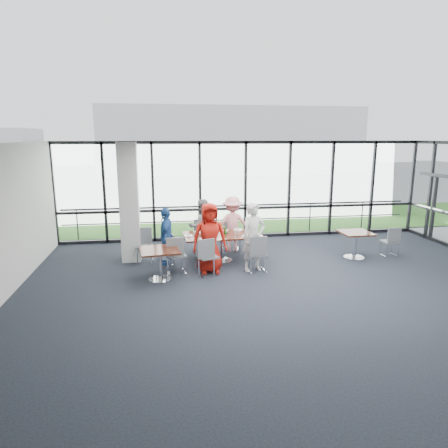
{
  "coord_description": "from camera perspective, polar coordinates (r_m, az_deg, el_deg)",
  "views": [
    {
      "loc": [
        -2.76,
        -7.8,
        3.32
      ],
      "look_at": [
        -1.16,
        2.22,
        1.1
      ],
      "focal_mm": 32.0,
      "sensor_mm": 36.0,
      "label": 1
    }
  ],
  "objects": [
    {
      "name": "floor",
      "position": [
        8.92,
        9.78,
        -9.77
      ],
      "size": [
        12.0,
        10.0,
        0.02
      ],
      "primitive_type": "cube",
      "color": "black",
      "rests_on": "ground"
    },
    {
      "name": "ceiling",
      "position": [
        8.27,
        10.6,
        11.31
      ],
      "size": [
        12.0,
        10.0,
        0.04
      ],
      "primitive_type": "cube",
      "color": "silver",
      "rests_on": "ground"
    },
    {
      "name": "curtain_wall_back",
      "position": [
        13.21,
        3.07,
        4.84
      ],
      "size": [
        12.0,
        0.1,
        3.2
      ],
      "primitive_type": "cube",
      "color": "white",
      "rests_on": "ground"
    },
    {
      "name": "exit_door",
      "position": [
        14.67,
        27.75,
        2.01
      ],
      "size": [
        0.12,
        1.6,
        2.1
      ],
      "primitive_type": "cube",
      "color": "black",
      "rests_on": "ground"
    },
    {
      "name": "structural_column",
      "position": [
        10.97,
        -13.38,
        2.98
      ],
      "size": [
        0.5,
        0.5,
        3.2
      ],
      "primitive_type": "cube",
      "color": "white",
      "rests_on": "ground"
    },
    {
      "name": "apron",
      "position": [
        18.32,
        -0.26,
        1.83
      ],
      "size": [
        80.0,
        70.0,
        0.02
      ],
      "primitive_type": "cube",
      "color": "gray",
      "rests_on": "ground"
    },
    {
      "name": "grass_strip",
      "position": [
        16.38,
        0.81,
        0.68
      ],
      "size": [
        80.0,
        5.0,
        0.01
      ],
      "primitive_type": "cube",
      "color": "#295C1D",
      "rests_on": "ground"
    },
    {
      "name": "hangar_main",
      "position": [
        40.37,
        0.58,
        11.88
      ],
      "size": [
        24.0,
        10.0,
        6.0
      ],
      "primitive_type": "cube",
      "color": "silver",
      "rests_on": "ground"
    },
    {
      "name": "guard_rail",
      "position": [
        13.97,
        2.5,
        0.68
      ],
      "size": [
        12.0,
        0.06,
        0.06
      ],
      "primitive_type": "cylinder",
      "rotation": [
        0.0,
        1.57,
        0.0
      ],
      "color": "#2D2D33",
      "rests_on": "ground"
    },
    {
      "name": "main_table",
      "position": [
        10.78,
        -0.25,
        -2.07
      ],
      "size": [
        2.11,
        1.21,
        0.75
      ],
      "rotation": [
        0.0,
        0.0,
        0.04
      ],
      "color": "#38100E",
      "rests_on": "ground"
    },
    {
      "name": "side_table_left",
      "position": [
        9.48,
        -9.21,
        -4.26
      ],
      "size": [
        0.99,
        0.99,
        0.75
      ],
      "rotation": [
        0.0,
        0.0,
        0.12
      ],
      "color": "#38100E",
      "rests_on": "ground"
    },
    {
      "name": "side_table_right",
      "position": [
        11.64,
        18.26,
        -1.68
      ],
      "size": [
        0.82,
        0.82,
        0.75
      ],
      "rotation": [
        0.0,
        0.0,
        -0.0
      ],
      "color": "#38100E",
      "rests_on": "ground"
    },
    {
      "name": "diner_near_left",
      "position": [
        9.87,
        -2.08,
        -2.0
      ],
      "size": [
        0.88,
        0.6,
        1.75
      ],
      "primitive_type": "imported",
      "rotation": [
        0.0,
        0.0,
        0.05
      ],
      "color": "#AB160D",
      "rests_on": "ground"
    },
    {
      "name": "diner_near_right",
      "position": [
        10.0,
        4.24,
        -1.9
      ],
      "size": [
        0.74,
        0.62,
        1.73
      ],
      "primitive_type": "imported",
      "rotation": [
        0.0,
        0.0,
        0.28
      ],
      "color": "silver",
      "rests_on": "ground"
    },
    {
      "name": "diner_far_left",
      "position": [
        11.48,
        -3.21,
        -0.37
      ],
      "size": [
        0.85,
        0.61,
        1.59
      ],
      "primitive_type": "imported",
      "rotation": [
        0.0,
        0.0,
        3.32
      ],
      "color": "slate",
      "rests_on": "ground"
    },
    {
      "name": "diner_far_right",
      "position": [
        11.69,
        1.22,
        -0.02
      ],
      "size": [
        1.09,
        0.62,
        1.64
      ],
      "primitive_type": "imported",
      "rotation": [
        0.0,
        0.0,
        3.07
      ],
      "color": "pink",
      "rests_on": "ground"
    },
    {
      "name": "diner_end",
      "position": [
        10.55,
        -8.23,
        -1.77
      ],
      "size": [
        0.61,
        0.96,
        1.54
      ],
      "primitive_type": "imported",
      "rotation": [
        0.0,
        0.0,
        -1.71
      ],
      "color": "#27559D",
      "rests_on": "ground"
    },
    {
      "name": "chair_main_nl",
      "position": [
        9.76,
        -2.36,
        -4.68
      ],
      "size": [
        0.56,
        0.56,
        0.93
      ],
      "primitive_type": null,
      "rotation": [
        0.0,
        0.0,
        0.28
      ],
      "color": "slate",
      "rests_on": "ground"
    },
    {
      "name": "chair_main_nr",
      "position": [
        10.05,
        4.68,
        -4.23
      ],
      "size": [
        0.47,
        0.47,
        0.92
      ],
      "primitive_type": null,
      "rotation": [
        0.0,
        0.0,
        0.05
      ],
      "color": "slate",
      "rests_on": "ground"
    },
    {
      "name": "chair_main_fl",
      "position": [
        11.69,
        -3.26,
        -1.86
      ],
      "size": [
        0.48,
        0.48,
        0.92
      ],
      "primitive_type": null,
      "rotation": [
        0.0,
        0.0,
        3.23
      ],
      "color": "slate",
      "rests_on": "ground"
    },
    {
      "name": "chair_main_fr",
      "position": [
        11.98,
        1.15,
        -1.74
      ],
      "size": [
        0.47,
        0.47,
        0.81
      ],
      "primitive_type": null,
      "rotation": [
        0.0,
        0.0,
        2.94
      ],
      "color": "slate",
      "rests_on": "ground"
    },
    {
      "name": "chair_main_end",
      "position": [
        10.67,
        -8.36,
        -3.63
      ],
      "size": [
        0.47,
        0.47,
        0.81
      ],
      "primitive_type": null,
      "rotation": [
        0.0,
        0.0,
        -1.37
      ],
      "color": "slate",
      "rests_on": "ground"
    },
    {
      "name": "chair_spare_la",
      "position": [
        9.97,
        -6.86,
        -4.4
      ],
      "size": [
        0.5,
        0.5,
        0.93
      ],
      "primitive_type": null,
      "rotation": [
        0.0,
        0.0,
        0.12
      ],
      "color": "slate",
      "rests_on": "ground"
    },
    {
      "name": "chair_spare_lb",
      "position": [
        10.95,
        -11.31,
        -3.12
      ],
      "size": [
        0.45,
        0.45,
        0.89
      ],
      "primitive_type": null,
      "rotation": [
        0.0,
        0.0,
        3.12
      ],
      "color": "slate",
      "rests_on": "ground"
    },
    {
      "name": "chair_spare_r",
      "position": [
        12.24,
        22.62,
        -2.34
      ],
      "size": [
        0.42,
        0.42,
        0.84
      ],
      "primitive_type": null,
      "rotation": [
        0.0,
        0.0,
        0.02
      ],
      "color": "slate",
      "rests_on": "ground"
    },
    {
      "name": "plate_nl",
      "position": [
        10.27,
        -2.91,
        -2.13
      ],
      "size": [
        0.26,
        0.26,
        0.01
      ],
      "primitive_type": "cylinder",
      "color": "white",
      "rests_on": "main_table"
    },
    {
      "name": "plate_nr",
      "position": [
        10.57,
        3.36,
        -1.72
      ],
      "size": [
        0.27,
        0.27,
        0.01
      ],
      "primitive_type": "cylinder",
      "color": "white",
      "rests_on": "main_table"
    },
    {
      "name": "plate_fl",
      "position": [
        11.0,
        -3.55,
        -1.16
      ],
      "size": [
        0.28,
        0.28,
        0.01
      ],
      "primitive_type": "cylinder",
      "color": "white",
      "rests_on": "main_table"
    },
    {
      "name": "plate_fr",
      "position": [
        11.25,
        2.01,
        -0.83
      ],
      "size": [
        0.28,
        0.28,
        0.01
      ],
      "primitive_type": "cylinder",
      "color": "white",
      "rests_on": "main_table"
    },
    {
      "name": "plate_end",
      "position": [
        10.61,
        -5.11,
        -1.69
      ],
      "size": [
        0.24,
        0.24,
        0.01
      ],
      "primitive_type": "cylinder",
      "color": "white",
      "rests_on": "main_table"
    },
    {
      "name": "tumbler_a",
      "position": [
        10.4,
        -1.38,
        -1.58
      ],
      "size": [
        0.07,
        0.07,
        0.14
      ],
      "primitive_type": "cylinder",
      "color": "white",
      "rests_on": "main_table"
    },
    {
      "name": "tumbler_b",
      "position": [
        10.59,
        1.73,
        -1.33
      ],
      "size": [
        0.07,
        0.07,
        0.14
      ],
      "primitive_type": "cylinder",
      "color": "white",
      "rests_on": "main_table"
    },
    {
      "name": "tumbler_c",
      "position": [
        11.04,
        -0.1,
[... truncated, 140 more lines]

